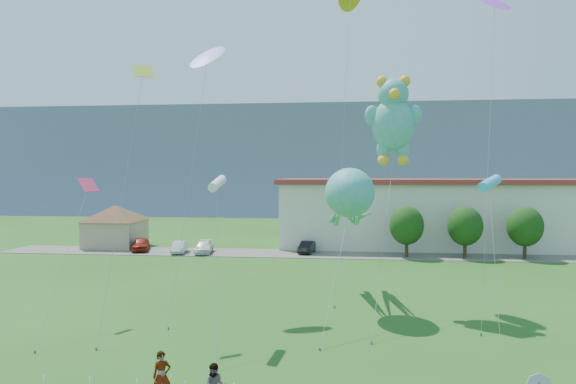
{
  "coord_description": "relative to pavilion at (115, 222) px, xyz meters",
  "views": [
    {
      "loc": [
        3.28,
        -21.03,
        8.81
      ],
      "look_at": [
        0.17,
        8.0,
        7.79
      ],
      "focal_mm": 32.0,
      "sensor_mm": 36.0,
      "label": 1
    }
  ],
  "objects": [
    {
      "name": "small_kite_blue",
      "position": [
        17.85,
        -24.01,
        13.56
      ],
      "size": [
        1.8,
        8.07,
        17.68
      ],
      "color": "#2134BE",
      "rests_on": "ground"
    },
    {
      "name": "ground",
      "position": [
        24.0,
        -38.0,
        -3.02
      ],
      "size": [
        160.0,
        160.0,
        0.0
      ],
      "primitive_type": "plane",
      "color": "#225016",
      "rests_on": "ground"
    },
    {
      "name": "small_kite_yellow",
      "position": [
        15.3,
        -29.95,
        9.99
      ],
      "size": [
        1.29,
        6.37,
        15.39
      ],
      "color": "#BCD231",
      "rests_on": "ground"
    },
    {
      "name": "octopus_kite",
      "position": [
        27.72,
        -24.9,
        3.97
      ],
      "size": [
        3.21,
        14.21,
        9.21
      ],
      "color": "teal",
      "rests_on": "ground"
    },
    {
      "name": "pedestrian_left",
      "position": [
        20.39,
        -40.25,
        -1.97
      ],
      "size": [
        0.83,
        0.73,
        1.9
      ],
      "primitive_type": "imported",
      "rotation": [
        0.0,
        0.0,
        0.48
      ],
      "color": "gray",
      "rests_on": "sidewalk"
    },
    {
      "name": "tree_far",
      "position": [
        46.0,
        -4.0,
        0.36
      ],
      "size": [
        3.6,
        3.6,
        5.47
      ],
      "color": "#3F2B19",
      "rests_on": "ground"
    },
    {
      "name": "hill_ridge",
      "position": [
        24.0,
        82.0,
        9.48
      ],
      "size": [
        160.0,
        50.0,
        25.0
      ],
      "primitive_type": "cube",
      "color": "slate",
      "rests_on": "ground"
    },
    {
      "name": "parked_car_silver",
      "position": [
        9.24,
        -3.98,
        -2.33
      ],
      "size": [
        1.84,
        4.01,
        1.27
      ],
      "primitive_type": "imported",
      "rotation": [
        0.0,
        0.0,
        0.13
      ],
      "color": "silver",
      "rests_on": "parking_strip"
    },
    {
      "name": "parked_car_white",
      "position": [
        11.97,
        -3.75,
        -2.32
      ],
      "size": [
        2.41,
        4.67,
        1.29
      ],
      "primitive_type": "imported",
      "rotation": [
        0.0,
        0.0,
        0.14
      ],
      "color": "white",
      "rests_on": "parking_strip"
    },
    {
      "name": "tree_near",
      "position": [
        34.0,
        -4.0,
        0.36
      ],
      "size": [
        3.6,
        3.6,
        5.47
      ],
      "color": "#3F2B19",
      "rests_on": "ground"
    },
    {
      "name": "small_kite_white",
      "position": [
        20.5,
        -31.76,
        5.22
      ],
      "size": [
        1.49,
        6.34,
        8.74
      ],
      "color": "white",
      "rests_on": "ground"
    },
    {
      "name": "small_kite_pink",
      "position": [
        11.61,
        -29.44,
        4.26
      ],
      "size": [
        1.4,
        7.59,
        8.57
      ],
      "color": "#F43667",
      "rests_on": "ground"
    },
    {
      "name": "small_kite_orange",
      "position": [
        27.75,
        -18.79,
        19.08
      ],
      "size": [
        1.97,
        7.66,
        23.47
      ],
      "color": "gold",
      "rests_on": "ground"
    },
    {
      "name": "parked_car_black",
      "position": [
        23.33,
        -2.46,
        -2.32
      ],
      "size": [
        1.89,
        4.06,
        1.29
      ],
      "primitive_type": "imported",
      "rotation": [
        0.0,
        0.0,
        -0.14
      ],
      "color": "black",
      "rests_on": "parking_strip"
    },
    {
      "name": "small_kite_cyan",
      "position": [
        34.3,
        -33.52,
        5.28
      ],
      "size": [
        0.74,
        5.21,
        8.8
      ],
      "color": "#32BAE5",
      "rests_on": "ground"
    },
    {
      "name": "warehouse",
      "position": [
        50.0,
        6.0,
        1.1
      ],
      "size": [
        61.0,
        15.0,
        8.2
      ],
      "color": "beige",
      "rests_on": "ground"
    },
    {
      "name": "pavilion",
      "position": [
        0.0,
        0.0,
        0.0
      ],
      "size": [
        9.2,
        9.2,
        5.0
      ],
      "color": "tan",
      "rests_on": "ground"
    },
    {
      "name": "small_kite_purple",
      "position": [
        37.79,
        -21.4,
        17.27
      ],
      "size": [
        4.04,
        10.04,
        21.59
      ],
      "color": "#A139E4",
      "rests_on": "ground"
    },
    {
      "name": "teddy_bear_kite",
      "position": [
        30.6,
        -24.01,
        9.53
      ],
      "size": [
        3.77,
        9.74,
        15.39
      ],
      "color": "teal",
      "rests_on": "ground"
    },
    {
      "name": "tree_mid",
      "position": [
        40.0,
        -4.0,
        0.36
      ],
      "size": [
        3.6,
        3.6,
        5.47
      ],
      "color": "#3F2B19",
      "rests_on": "ground"
    },
    {
      "name": "parked_car_red",
      "position": [
        4.37,
        -2.93,
        -2.21
      ],
      "size": [
        2.98,
        4.73,
        1.5
      ],
      "primitive_type": "imported",
      "rotation": [
        0.0,
        0.0,
        0.3
      ],
      "color": "maroon",
      "rests_on": "parking_strip"
    },
    {
      "name": "parking_strip",
      "position": [
        24.0,
        -3.0,
        -2.99
      ],
      "size": [
        70.0,
        6.0,
        0.06
      ],
      "primitive_type": "cube",
      "color": "#59544C",
      "rests_on": "ground"
    }
  ]
}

